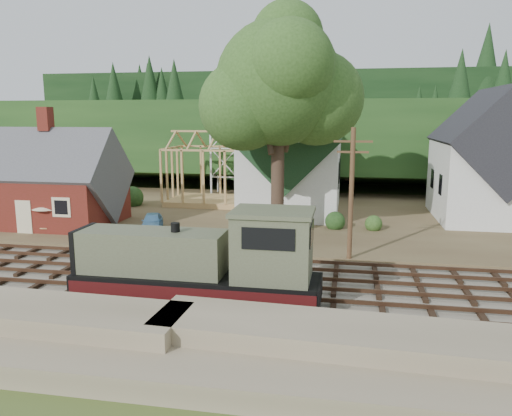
% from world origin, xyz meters
% --- Properties ---
extents(ground, '(140.00, 140.00, 0.00)m').
position_xyz_m(ground, '(0.00, 0.00, 0.00)').
color(ground, '#384C1E').
rests_on(ground, ground).
extents(embankment, '(64.00, 5.00, 1.60)m').
position_xyz_m(embankment, '(0.00, -8.50, 0.00)').
color(embankment, '#7F7259').
rests_on(embankment, ground).
extents(railroad_bed, '(64.00, 11.00, 0.16)m').
position_xyz_m(railroad_bed, '(0.00, 0.00, 0.08)').
color(railroad_bed, '#726B5B').
rests_on(railroad_bed, ground).
extents(village_flat, '(64.00, 26.00, 0.30)m').
position_xyz_m(village_flat, '(0.00, 18.00, 0.15)').
color(village_flat, brown).
rests_on(village_flat, ground).
extents(hillside, '(70.00, 28.96, 12.74)m').
position_xyz_m(hillside, '(0.00, 42.00, 0.00)').
color(hillside, '#1E3F19').
rests_on(hillside, ground).
extents(ridge, '(80.00, 20.00, 12.00)m').
position_xyz_m(ridge, '(0.00, 58.00, 0.00)').
color(ridge, black).
rests_on(ridge, ground).
extents(depot, '(10.80, 7.41, 9.00)m').
position_xyz_m(depot, '(-16.00, 11.00, 3.21)').
color(depot, '#5A2014').
rests_on(depot, village_flat).
extents(church, '(8.40, 15.17, 13.00)m').
position_xyz_m(church, '(2.00, 19.68, 5.18)').
color(church, silver).
rests_on(church, village_flat).
extents(farmhouse, '(8.40, 10.80, 10.60)m').
position_xyz_m(farmhouse, '(18.00, 19.00, 4.87)').
color(farmhouse, silver).
rests_on(farmhouse, village_flat).
extents(timber_frame, '(8.20, 6.20, 6.99)m').
position_xyz_m(timber_frame, '(-6.00, 22.00, 3.27)').
color(timber_frame, tan).
rests_on(timber_frame, village_flat).
extents(lattice_tower, '(3.20, 3.20, 12.12)m').
position_xyz_m(lattice_tower, '(-6.00, 28.00, 10.03)').
color(lattice_tower, silver).
rests_on(lattice_tower, village_flat).
extents(big_tree, '(10.90, 8.40, 14.70)m').
position_xyz_m(big_tree, '(2.17, 10.08, 10.22)').
color(big_tree, '#38281E').
rests_on(big_tree, village_flat).
extents(telegraph_pole_near, '(2.20, 0.28, 8.00)m').
position_xyz_m(telegraph_pole_near, '(7.00, 5.20, 4.25)').
color(telegraph_pole_near, '#4C331E').
rests_on(telegraph_pole_near, ground).
extents(locomotive, '(11.13, 2.78, 4.48)m').
position_xyz_m(locomotive, '(0.53, -3.00, 2.01)').
color(locomotive, black).
rests_on(locomotive, railroad_bed).
extents(car_blue, '(2.45, 3.86, 1.22)m').
position_xyz_m(car_blue, '(-7.43, 10.31, 0.91)').
color(car_blue, '#548AB4').
rests_on(car_blue, village_flat).
extents(car_red, '(4.47, 3.55, 1.13)m').
position_xyz_m(car_red, '(18.24, 17.66, 0.87)').
color(car_red, red).
rests_on(car_red, village_flat).
extents(patio_set, '(1.96, 1.96, 2.18)m').
position_xyz_m(patio_set, '(-14.54, 8.06, 2.16)').
color(patio_set, silver).
rests_on(patio_set, village_flat).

